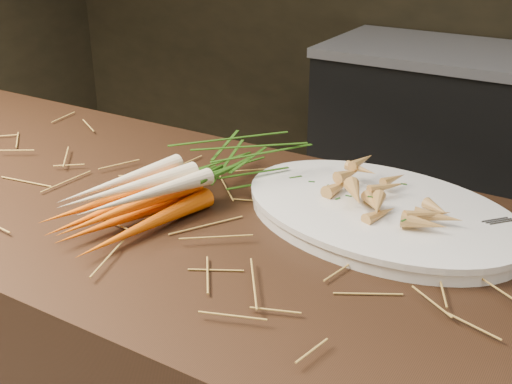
% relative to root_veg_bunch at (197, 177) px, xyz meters
% --- Properties ---
extents(straw_bedding, '(1.40, 0.60, 0.02)m').
position_rel_root_veg_bunch_xyz_m(straw_bedding, '(0.06, -0.04, -0.04)').
color(straw_bedding, '#A4823E').
rests_on(straw_bedding, main_counter).
extents(root_veg_bunch, '(0.27, 0.53, 0.10)m').
position_rel_root_veg_bunch_xyz_m(root_veg_bunch, '(0.00, 0.00, 0.00)').
color(root_veg_bunch, '#EB4500').
rests_on(root_veg_bunch, main_counter).
extents(serving_platter, '(0.54, 0.41, 0.03)m').
position_rel_root_veg_bunch_xyz_m(serving_platter, '(0.32, 0.09, -0.03)').
color(serving_platter, white).
rests_on(serving_platter, main_counter).
extents(roasted_veg_heap, '(0.27, 0.21, 0.06)m').
position_rel_root_veg_bunch_xyz_m(roasted_veg_heap, '(0.32, 0.09, 0.01)').
color(roasted_veg_heap, '#BF803E').
rests_on(roasted_veg_heap, serving_platter).
extents(serving_fork, '(0.14, 0.15, 0.00)m').
position_rel_root_veg_bunch_xyz_m(serving_fork, '(0.49, 0.04, -0.02)').
color(serving_fork, silver).
rests_on(serving_fork, serving_platter).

